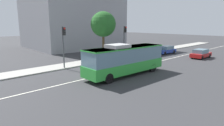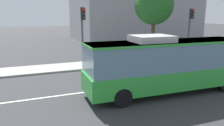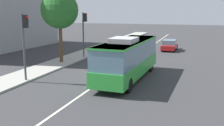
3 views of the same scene
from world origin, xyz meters
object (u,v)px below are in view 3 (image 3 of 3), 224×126
Objects in this scene: sedan_red at (170,45)px; traffic_light_mid_block at (84,27)px; transit_bus at (128,57)px; traffic_light_near_corner at (25,36)px; street_tree_kerbside_left at (60,10)px; sedan_blue at (124,43)px.

traffic_light_mid_block is (-9.16, 8.61, 2.84)m from sedan_red.
transit_bus is 10.83m from traffic_light_mid_block.
transit_bus is 1.94× the size of traffic_light_near_corner.
street_tree_kerbside_left is at bearing -102.94° from traffic_light_mid_block.
traffic_light_mid_block is at bearing 137.54° from sedan_red.
traffic_light_near_corner is (-20.24, 8.50, 2.84)m from sedan_red.
street_tree_kerbside_left is at bearing -11.21° from sedan_blue.
street_tree_kerbside_left is (-12.84, 9.64, 4.72)m from sedan_red.
traffic_light_near_corner is at bearing -171.26° from street_tree_kerbside_left.
sedan_red is at bearing 61.55° from traffic_light_near_corner.
traffic_light_mid_block reaches higher than sedan_blue.
transit_bus is 1.94× the size of traffic_light_mid_block.
sedan_red is at bearing 49.43° from traffic_light_mid_block.
transit_bus is 8.07m from traffic_light_near_corner.
traffic_light_near_corner is 1.00× the size of traffic_light_mid_block.
transit_bus is at bearing 176.31° from sedan_red.
traffic_light_near_corner is (-20.28, 2.04, 2.84)m from sedan_blue.
sedan_blue is 9.86m from traffic_light_mid_block.
traffic_light_near_corner is (-3.25, 7.17, 1.75)m from transit_bus.
traffic_light_near_corner is 7.72m from street_tree_kerbside_left.
street_tree_kerbside_left is at bearing 93.08° from traffic_light_near_corner.
sedan_red is 0.99× the size of sedan_blue.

